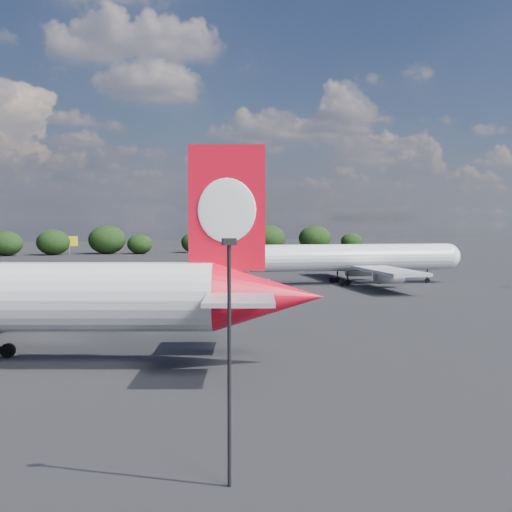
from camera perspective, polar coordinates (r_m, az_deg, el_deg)
name	(u,v)px	position (r m, az deg, el deg)	size (l,w,h in m)	color
ground	(33,299)	(100.89, -17.39, -3.32)	(500.00, 500.00, 0.00)	black
china_southern_airliner	(344,258)	(118.52, 7.06, -0.19)	(43.24, 41.20, 14.10)	silver
apron_lamp_post	(229,348)	(28.95, -2.16, -7.34)	(0.55, 0.30, 10.12)	black
billboard_yellow	(69,242)	(222.78, -14.71, 1.12)	(5.00, 0.30, 5.50)	gold
horizon_treeline	(62,242)	(220.41, -15.29, 1.10)	(203.75, 13.61, 8.90)	black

